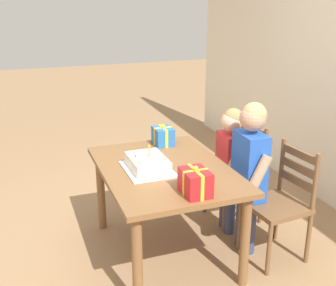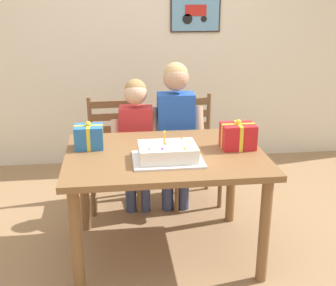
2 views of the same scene
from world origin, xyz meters
The scene contains 10 objects.
ground_plane centered at (0.00, 0.00, 0.00)m, with size 20.00×20.00×0.00m, color #997551.
back_wall centered at (0.00, 1.88, 1.30)m, with size 6.40×0.11×2.60m.
dining_table centered at (0.00, 0.00, 0.65)m, with size 1.31×0.95×0.76m.
birthday_cake centered at (0.00, -0.14, 0.81)m, with size 0.44×0.34×0.19m.
gift_box_red_large centered at (0.50, 0.03, 0.84)m, with size 0.23×0.17×0.20m.
gift_box_beside_cake centered at (-0.50, 0.16, 0.84)m, with size 0.19×0.16×0.19m.
chair_left centered at (-0.34, 0.84, 0.47)m, with size 0.43×0.43×0.92m.
chair_right centered at (0.34, 0.84, 0.47)m, with size 0.46×0.46×0.92m.
child_older centered at (0.16, 0.65, 0.76)m, with size 0.46×0.26×1.25m.
child_younger centered at (-0.15, 0.65, 0.69)m, with size 0.42×0.24×1.13m.
Camera 2 is at (-0.32, -2.70, 1.77)m, focal length 46.98 mm.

